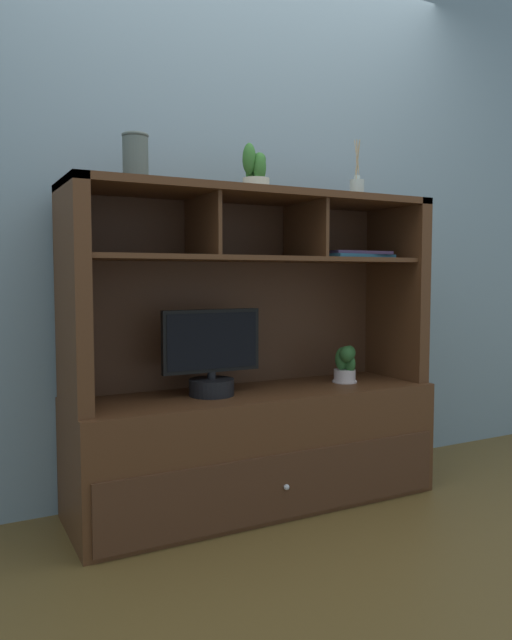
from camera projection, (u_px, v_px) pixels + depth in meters
name	position (u px, v px, depth m)	size (l,w,h in m)	color
floor_plane	(256.00, 505.00, 2.68)	(6.00, 6.00, 0.02)	brown
back_wall	(228.00, 192.00, 2.82)	(6.00, 0.02, 2.80)	gray
media_console	(255.00, 411.00, 2.65)	(1.61, 0.53, 1.36)	#512E19
tv_monitor	(212.00, 359.00, 2.51)	(0.43, 0.19, 0.36)	black
potted_orchid	(345.00, 363.00, 2.83)	(0.12, 0.12, 0.18)	beige
magazine_stack_left	(351.00, 255.00, 2.80)	(0.39, 0.28, 0.03)	#265873
diffuser_bottle	(357.00, 188.00, 2.80)	(0.07, 0.07, 0.27)	#AFBCB3
potted_succulent	(255.00, 173.00, 2.56)	(0.13, 0.13, 0.20)	beige
ceramic_vase	(135.00, 158.00, 2.33)	(0.10, 0.10, 0.19)	#4F5A53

